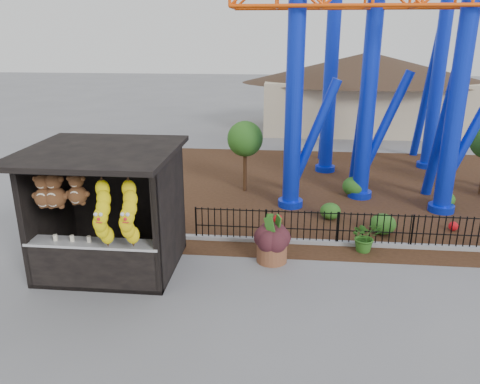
# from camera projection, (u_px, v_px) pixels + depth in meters

# --- Properties ---
(ground) EXTENTS (120.00, 120.00, 0.00)m
(ground) POSITION_uv_depth(u_px,v_px,m) (224.00, 297.00, 10.56)
(ground) COLOR slate
(ground) RESTS_ON ground
(mulch_bed) EXTENTS (18.00, 12.00, 0.02)m
(mulch_bed) POSITION_uv_depth(u_px,v_px,m) (356.00, 190.00, 17.72)
(mulch_bed) COLOR #331E11
(mulch_bed) RESTS_ON ground
(curb) EXTENTS (18.00, 0.18, 0.12)m
(curb) POSITION_uv_depth(u_px,v_px,m) (381.00, 245.00, 12.99)
(curb) COLOR gray
(curb) RESTS_ON ground
(prize_booth) EXTENTS (3.50, 3.40, 3.12)m
(prize_booth) POSITION_uv_depth(u_px,v_px,m) (104.00, 214.00, 11.18)
(prize_booth) COLOR black
(prize_booth) RESTS_ON ground
(picket_fence) EXTENTS (12.20, 0.06, 1.00)m
(picket_fence) POSITION_uv_depth(u_px,v_px,m) (416.00, 232.00, 12.76)
(picket_fence) COLOR black
(picket_fence) RESTS_ON ground
(roller_coaster) EXTENTS (11.00, 6.37, 10.82)m
(roller_coaster) POSITION_uv_depth(u_px,v_px,m) (404.00, 8.00, 15.75)
(roller_coaster) COLOR #0C26D0
(roller_coaster) RESTS_ON ground
(terracotta_planter) EXTENTS (1.02, 1.02, 0.54)m
(terracotta_planter) POSITION_uv_depth(u_px,v_px,m) (272.00, 251.00, 12.13)
(terracotta_planter) COLOR brown
(terracotta_planter) RESTS_ON ground
(planter_foliage) EXTENTS (0.70, 0.70, 0.64)m
(planter_foliage) POSITION_uv_depth(u_px,v_px,m) (272.00, 231.00, 11.94)
(planter_foliage) COLOR #37161B
(planter_foliage) RESTS_ON terracotta_planter
(potted_plant) EXTENTS (0.92, 0.85, 0.87)m
(potted_plant) POSITION_uv_depth(u_px,v_px,m) (365.00, 236.00, 12.63)
(potted_plant) COLOR #275E1B
(potted_plant) RESTS_ON ground
(landscaping) EXTENTS (8.62, 4.33, 0.70)m
(landscaping) POSITION_uv_depth(u_px,v_px,m) (385.00, 203.00, 15.44)
(landscaping) COLOR #265719
(landscaping) RESTS_ON mulch_bed
(pavilion) EXTENTS (15.00, 15.00, 4.80)m
(pavilion) POSITION_uv_depth(u_px,v_px,m) (367.00, 79.00, 27.85)
(pavilion) COLOR #BFAD8C
(pavilion) RESTS_ON ground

